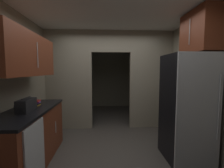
% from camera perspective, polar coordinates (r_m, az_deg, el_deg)
% --- Properties ---
extents(ground, '(20.00, 20.00, 0.00)m').
position_cam_1_polar(ground, '(3.08, 0.42, -25.53)').
color(ground, '#47423D').
extents(kitchen_overhead_slab, '(3.78, 7.03, 0.06)m').
position_cam_1_polar(kitchen_overhead_slab, '(3.30, -0.07, 24.14)').
color(kitchen_overhead_slab, silver).
extents(kitchen_partition, '(3.38, 0.12, 2.62)m').
position_cam_1_polar(kitchen_partition, '(4.17, -0.96, 2.65)').
color(kitchen_partition, gray).
rests_on(kitchen_partition, ground).
extents(adjoining_room_shell, '(3.38, 2.69, 2.62)m').
position_cam_1_polar(adjoining_room_shell, '(6.01, -1.50, 2.47)').
color(adjoining_room_shell, gray).
rests_on(adjoining_room_shell, ground).
extents(refrigerator, '(0.70, 0.77, 1.84)m').
position_cam_1_polar(refrigerator, '(3.01, 25.67, -7.85)').
color(refrigerator, black).
rests_on(refrigerator, ground).
extents(lower_cabinet_run, '(0.62, 1.76, 0.94)m').
position_cam_1_polar(lower_cabinet_run, '(3.00, -28.09, -17.01)').
color(lower_cabinet_run, maroon).
rests_on(lower_cabinet_run, ground).
extents(dishwasher, '(0.02, 0.56, 0.88)m').
position_cam_1_polar(dishwasher, '(2.49, -26.43, -22.45)').
color(dishwasher, '#B7BABC').
rests_on(dishwasher, ground).
extents(upper_cabinet_counterside, '(0.36, 1.59, 0.66)m').
position_cam_1_polar(upper_cabinet_counterside, '(2.81, -29.20, 9.35)').
color(upper_cabinet_counterside, maroon).
extents(upper_cabinet_fridgeside, '(0.36, 0.77, 0.73)m').
position_cam_1_polar(upper_cabinet_fridgeside, '(3.23, 29.59, 16.31)').
color(upper_cabinet_fridgeside, maroon).
extents(boombox, '(0.17, 0.37, 0.22)m').
position_cam_1_polar(boombox, '(2.74, -29.03, -6.84)').
color(boombox, black).
rests_on(boombox, lower_cabinet_run).
extents(book_stack, '(0.14, 0.19, 0.10)m').
position_cam_1_polar(book_stack, '(3.09, -26.14, -6.30)').
color(book_stack, gold).
rests_on(book_stack, lower_cabinet_run).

